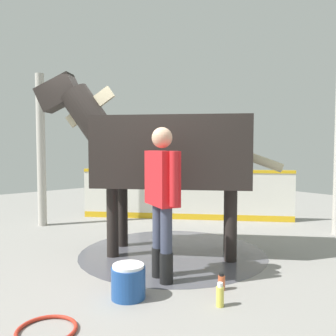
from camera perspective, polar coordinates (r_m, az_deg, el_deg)
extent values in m
cube|color=gray|center=(4.97, -2.25, -14.20)|extent=(16.00, 16.00, 0.02)
cylinder|color=#4C4C54|center=(5.19, 0.75, -13.30)|extent=(2.61, 2.61, 0.00)
cube|color=silver|center=(7.37, 2.89, -4.45)|extent=(2.93, 3.24, 0.97)
cube|color=gold|center=(7.31, 2.90, -0.47)|extent=(2.95, 3.26, 0.06)
cube|color=gold|center=(7.44, 2.88, -7.68)|extent=(2.94, 3.24, 0.12)
cylinder|color=#B7B2A8|center=(7.14, -19.53, 2.67)|extent=(0.16, 0.16, 2.85)
cube|color=black|center=(4.97, 0.76, 2.62)|extent=(2.10, 2.18, 0.95)
cylinder|color=black|center=(4.98, -8.81, -8.45)|extent=(0.16, 0.16, 0.95)
cylinder|color=black|center=(5.47, -7.27, -7.34)|extent=(0.16, 0.16, 0.95)
cylinder|color=black|center=(4.79, 9.96, -8.93)|extent=(0.16, 0.16, 0.95)
cylinder|color=black|center=(5.30, 9.71, -7.72)|extent=(0.16, 0.16, 0.95)
cylinder|color=black|center=(5.25, -12.26, 7.92)|extent=(0.88, 0.91, 0.94)
cube|color=#C6B793|center=(5.27, -12.28, 9.46)|extent=(0.53, 0.58, 0.58)
cube|color=black|center=(5.46, -16.97, 11.33)|extent=(0.64, 0.67, 0.56)
cylinder|color=#C6B793|center=(4.97, 13.97, 1.36)|extent=(0.56, 0.60, 0.35)
cylinder|color=black|center=(4.26, -1.57, -14.71)|extent=(0.15, 0.15, 0.34)
cylinder|color=#383D51|center=(4.15, -1.58, -9.14)|extent=(0.13, 0.13, 0.51)
cylinder|color=black|center=(4.07, -0.27, -15.60)|extent=(0.15, 0.15, 0.34)
cylinder|color=#383D51|center=(3.95, -0.27, -9.78)|extent=(0.13, 0.13, 0.51)
cube|color=red|center=(3.96, -0.95, -1.61)|extent=(0.34, 0.54, 0.60)
cylinder|color=red|center=(4.24, -2.60, -1.08)|extent=(0.09, 0.09, 0.57)
cylinder|color=red|center=(3.69, 0.93, -1.75)|extent=(0.09, 0.09, 0.57)
sphere|color=tan|center=(3.95, -0.96, 4.84)|extent=(0.23, 0.23, 0.23)
cylinder|color=#1E478C|center=(3.74, -6.32, -17.68)|extent=(0.34, 0.34, 0.31)
cylinder|color=white|center=(3.68, -6.34, -15.23)|extent=(0.31, 0.31, 0.03)
cylinder|color=#D8CC4C|center=(3.60, 8.27, -19.58)|extent=(0.07, 0.07, 0.19)
cylinder|color=white|center=(3.56, 8.28, -17.88)|extent=(0.05, 0.05, 0.04)
cylinder|color=#CC5933|center=(3.97, 8.50, -17.61)|extent=(0.07, 0.07, 0.15)
cylinder|color=black|center=(3.94, 8.52, -16.38)|extent=(0.05, 0.05, 0.03)
torus|color=#B72D1E|center=(3.33, -18.74, -23.21)|extent=(0.49, 0.49, 0.03)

